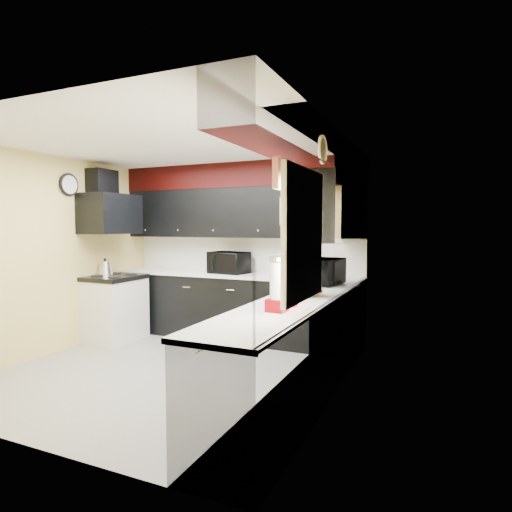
% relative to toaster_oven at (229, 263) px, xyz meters
% --- Properties ---
extents(ground, '(3.60, 3.60, 0.00)m').
position_rel_toaster_oven_xyz_m(ground, '(0.09, -1.51, -1.09)').
color(ground, gray).
rests_on(ground, ground).
extents(wall_back, '(3.60, 0.06, 2.50)m').
position_rel_toaster_oven_xyz_m(wall_back, '(0.09, 0.29, 0.16)').
color(wall_back, '#E0C666').
rests_on(wall_back, ground).
extents(wall_right, '(0.06, 3.60, 2.50)m').
position_rel_toaster_oven_xyz_m(wall_right, '(1.89, -1.51, 0.16)').
color(wall_right, '#E0C666').
rests_on(wall_right, ground).
extents(wall_left, '(0.06, 3.60, 2.50)m').
position_rel_toaster_oven_xyz_m(wall_left, '(-1.71, -1.51, 0.16)').
color(wall_left, '#E0C666').
rests_on(wall_left, ground).
extents(ceiling, '(3.60, 3.60, 0.06)m').
position_rel_toaster_oven_xyz_m(ceiling, '(0.09, -1.51, 1.41)').
color(ceiling, white).
rests_on(ceiling, wall_back).
extents(cab_back, '(3.60, 0.60, 0.90)m').
position_rel_toaster_oven_xyz_m(cab_back, '(0.09, -0.01, -0.64)').
color(cab_back, black).
rests_on(cab_back, ground).
extents(cab_right, '(0.60, 3.00, 0.90)m').
position_rel_toaster_oven_xyz_m(cab_right, '(1.59, -1.81, -0.64)').
color(cab_right, black).
rests_on(cab_right, ground).
extents(counter_back, '(3.62, 0.64, 0.04)m').
position_rel_toaster_oven_xyz_m(counter_back, '(0.09, -0.01, -0.17)').
color(counter_back, white).
rests_on(counter_back, cab_back).
extents(counter_right, '(0.64, 3.02, 0.04)m').
position_rel_toaster_oven_xyz_m(counter_right, '(1.59, -1.81, -0.17)').
color(counter_right, white).
rests_on(counter_right, cab_right).
extents(splash_back, '(3.60, 0.02, 0.50)m').
position_rel_toaster_oven_xyz_m(splash_back, '(0.09, 0.28, 0.10)').
color(splash_back, white).
rests_on(splash_back, counter_back).
extents(splash_right, '(0.02, 3.60, 0.50)m').
position_rel_toaster_oven_xyz_m(splash_right, '(1.88, -1.51, 0.10)').
color(splash_right, white).
rests_on(splash_right, counter_right).
extents(upper_back, '(2.60, 0.35, 0.70)m').
position_rel_toaster_oven_xyz_m(upper_back, '(-0.41, 0.12, 0.71)').
color(upper_back, black).
rests_on(upper_back, wall_back).
extents(upper_right, '(0.35, 1.80, 0.70)m').
position_rel_toaster_oven_xyz_m(upper_right, '(1.71, -0.61, 0.71)').
color(upper_right, black).
rests_on(upper_right, wall_right).
extents(soffit_back, '(3.60, 0.36, 0.35)m').
position_rel_toaster_oven_xyz_m(soffit_back, '(0.09, 0.11, 1.23)').
color(soffit_back, black).
rests_on(soffit_back, wall_back).
extents(soffit_right, '(0.36, 3.24, 0.35)m').
position_rel_toaster_oven_xyz_m(soffit_right, '(1.71, -1.69, 1.23)').
color(soffit_right, black).
rests_on(soffit_right, wall_right).
extents(stove, '(0.60, 0.75, 0.86)m').
position_rel_toaster_oven_xyz_m(stove, '(-1.41, -0.76, -0.66)').
color(stove, white).
rests_on(stove, ground).
extents(cooktop, '(0.62, 0.77, 0.06)m').
position_rel_toaster_oven_xyz_m(cooktop, '(-1.41, -0.76, -0.20)').
color(cooktop, black).
rests_on(cooktop, stove).
extents(hood, '(0.50, 0.78, 0.55)m').
position_rel_toaster_oven_xyz_m(hood, '(-1.46, -0.76, 0.69)').
color(hood, black).
rests_on(hood, wall_left).
extents(hood_duct, '(0.24, 0.40, 0.40)m').
position_rel_toaster_oven_xyz_m(hood_duct, '(-1.59, -0.76, 1.11)').
color(hood_duct, black).
rests_on(hood_duct, wall_left).
extents(window, '(0.03, 0.86, 0.96)m').
position_rel_toaster_oven_xyz_m(window, '(1.87, -2.41, 0.46)').
color(window, white).
rests_on(window, wall_right).
extents(valance, '(0.04, 0.88, 0.20)m').
position_rel_toaster_oven_xyz_m(valance, '(1.82, -2.41, 0.86)').
color(valance, red).
rests_on(valance, wall_right).
extents(pan_top, '(0.03, 0.22, 0.40)m').
position_rel_toaster_oven_xyz_m(pan_top, '(0.91, 0.04, 0.91)').
color(pan_top, black).
rests_on(pan_top, upper_back).
extents(pan_mid, '(0.03, 0.28, 0.46)m').
position_rel_toaster_oven_xyz_m(pan_mid, '(0.91, -0.09, 0.66)').
color(pan_mid, black).
rests_on(pan_mid, upper_back).
extents(pan_low, '(0.03, 0.24, 0.42)m').
position_rel_toaster_oven_xyz_m(pan_low, '(0.91, 0.17, 0.63)').
color(pan_low, black).
rests_on(pan_low, upper_back).
extents(cut_board, '(0.03, 0.26, 0.35)m').
position_rel_toaster_oven_xyz_m(cut_board, '(0.92, -0.21, 0.71)').
color(cut_board, white).
rests_on(cut_board, upper_back).
extents(baskets, '(0.27, 0.27, 0.50)m').
position_rel_toaster_oven_xyz_m(baskets, '(1.61, -1.46, 0.09)').
color(baskets, brown).
rests_on(baskets, upper_right).
extents(clock, '(0.03, 0.30, 0.30)m').
position_rel_toaster_oven_xyz_m(clock, '(-1.68, -1.26, 1.06)').
color(clock, black).
rests_on(clock, wall_left).
extents(deco_plate, '(0.03, 0.24, 0.24)m').
position_rel_toaster_oven_xyz_m(deco_plate, '(1.86, -1.86, 1.16)').
color(deco_plate, white).
rests_on(deco_plate, wall_right).
extents(toaster_oven, '(0.59, 0.51, 0.31)m').
position_rel_toaster_oven_xyz_m(toaster_oven, '(0.00, 0.00, 0.00)').
color(toaster_oven, black).
rests_on(toaster_oven, counter_back).
extents(microwave, '(0.43, 0.58, 0.30)m').
position_rel_toaster_oven_xyz_m(microwave, '(1.54, -0.60, -0.00)').
color(microwave, black).
rests_on(microwave, counter_right).
extents(utensil_crock, '(0.14, 0.14, 0.15)m').
position_rel_toaster_oven_xyz_m(utensil_crock, '(1.01, 0.05, -0.08)').
color(utensil_crock, white).
rests_on(utensil_crock, counter_back).
extents(knife_block, '(0.10, 0.14, 0.22)m').
position_rel_toaster_oven_xyz_m(knife_block, '(1.01, 0.04, -0.04)').
color(knife_block, black).
rests_on(knife_block, counter_back).
extents(kettle, '(0.28, 0.28, 0.19)m').
position_rel_toaster_oven_xyz_m(kettle, '(-1.59, -0.75, -0.08)').
color(kettle, silver).
rests_on(kettle, cooktop).
extents(dispenser_a, '(0.15, 0.15, 0.38)m').
position_rel_toaster_oven_xyz_m(dispenser_a, '(1.62, -2.05, 0.03)').
color(dispenser_a, maroon).
rests_on(dispenser_a, counter_right).
extents(dispenser_b, '(0.16, 0.16, 0.41)m').
position_rel_toaster_oven_xyz_m(dispenser_b, '(1.62, -2.29, 0.05)').
color(dispenser_b, maroon).
rests_on(dispenser_b, counter_right).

